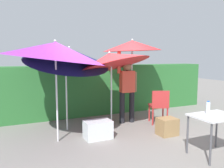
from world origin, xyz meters
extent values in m
plane|color=gray|center=(0.00, 0.00, 0.00)|extent=(24.00, 24.00, 0.00)
cube|color=#2D7033|center=(0.00, 1.94, 0.74)|extent=(8.00, 0.70, 1.48)
cylinder|color=silver|center=(-1.36, 0.02, 0.84)|extent=(0.04, 0.04, 1.68)
cone|color=purple|center=(-1.35, 0.04, 1.86)|extent=(2.09, 2.06, 0.63)
sphere|color=silver|center=(-1.35, 0.06, 2.06)|extent=(0.05, 0.05, 0.05)
cylinder|color=silver|center=(0.96, 1.06, 0.95)|extent=(0.04, 0.04, 1.91)
cone|color=red|center=(0.96, 1.06, 2.05)|extent=(1.66, 1.65, 0.34)
sphere|color=silver|center=(0.96, 1.05, 2.22)|extent=(0.05, 0.05, 0.05)
cylinder|color=silver|center=(-1.01, 0.70, 0.81)|extent=(0.04, 0.04, 1.61)
cone|color=#19234C|center=(-0.96, 0.71, 1.78)|extent=(2.05, 2.02, 0.99)
sphere|color=silver|center=(-0.91, 0.72, 1.97)|extent=(0.05, 0.05, 0.05)
cylinder|color=silver|center=(0.01, 0.37, 0.76)|extent=(0.04, 0.04, 1.52)
cone|color=red|center=(-0.02, 0.35, 1.67)|extent=(1.91, 1.84, 1.01)
sphere|color=silver|center=(-0.06, 0.32, 1.84)|extent=(0.05, 0.05, 0.05)
cylinder|color=black|center=(0.45, 0.65, 0.41)|extent=(0.14, 0.14, 0.82)
cylinder|color=black|center=(0.73, 0.63, 0.41)|extent=(0.14, 0.14, 0.82)
cube|color=#E04C38|center=(0.59, 0.64, 1.10)|extent=(0.38, 0.25, 0.56)
sphere|color=#8C6647|center=(0.59, 0.64, 1.49)|extent=(0.22, 0.22, 0.22)
cylinder|color=#E04C38|center=(0.36, 0.66, 1.60)|extent=(0.10, 0.10, 0.56)
cylinder|color=#8C6647|center=(0.82, 0.62, 1.08)|extent=(0.10, 0.10, 0.52)
cylinder|color=#B72D2D|center=(1.56, 0.37, 0.22)|extent=(0.04, 0.04, 0.44)
cylinder|color=#B72D2D|center=(1.20, 0.50, 0.22)|extent=(0.04, 0.04, 0.44)
cylinder|color=#B72D2D|center=(1.43, 0.01, 0.22)|extent=(0.04, 0.04, 0.44)
cylinder|color=#B72D2D|center=(1.07, 0.14, 0.22)|extent=(0.04, 0.04, 0.44)
cube|color=#B72D2D|center=(1.32, 0.26, 0.47)|extent=(0.56, 0.56, 0.05)
cube|color=#B72D2D|center=(1.25, 0.07, 0.69)|extent=(0.43, 0.19, 0.40)
cube|color=silver|center=(-0.54, -0.16, 0.19)|extent=(0.57, 0.38, 0.39)
cube|color=#9E7A4C|center=(0.95, -0.60, 0.19)|extent=(0.41, 0.34, 0.38)
cylinder|color=#4C4C51|center=(1.39, -1.53, 0.35)|extent=(0.04, 0.04, 0.70)
cylinder|color=#4C4C51|center=(0.67, -1.53, 0.35)|extent=(0.04, 0.04, 0.70)
cylinder|color=#4C4C51|center=(0.67, -2.05, 0.35)|extent=(0.04, 0.04, 0.70)
cube|color=silver|center=(1.03, -1.79, 0.72)|extent=(0.80, 0.60, 0.03)
cylinder|color=silver|center=(0.96, -1.70, 0.84)|extent=(0.07, 0.07, 0.22)
cylinder|color=#2D60B7|center=(0.96, -1.70, 0.96)|extent=(0.04, 0.04, 0.02)
camera|label=1|loc=(-2.19, -4.58, 1.74)|focal=36.36mm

